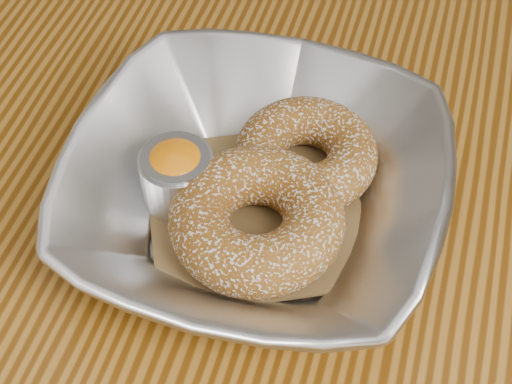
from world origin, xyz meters
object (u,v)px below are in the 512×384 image
(serving_bowl, at_px, (256,191))
(donut_back, at_px, (306,154))
(ramekin, at_px, (177,174))
(table, at_px, (396,347))
(donut_front, at_px, (257,219))

(serving_bowl, xyz_separation_m, donut_back, (0.02, 0.04, -0.00))
(serving_bowl, height_order, ramekin, serving_bowl)
(serving_bowl, distance_m, donut_back, 0.05)
(table, relative_size, ramekin, 23.78)
(table, xyz_separation_m, donut_front, (-0.11, -0.01, 0.13))
(serving_bowl, relative_size, donut_front, 2.19)
(table, distance_m, serving_bowl, 0.17)
(serving_bowl, bearing_deg, ramekin, -177.71)
(ramekin, bearing_deg, donut_front, -17.67)
(table, height_order, donut_back, donut_back)
(table, bearing_deg, donut_back, 146.64)
(ramekin, bearing_deg, serving_bowl, 2.29)
(table, bearing_deg, donut_front, -176.75)
(table, distance_m, ramekin, 0.21)
(ramekin, bearing_deg, donut_back, 30.77)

